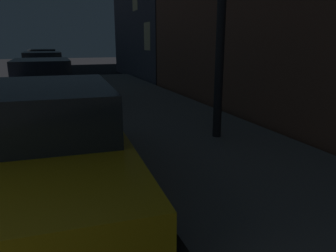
% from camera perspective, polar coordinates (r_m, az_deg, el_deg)
% --- Properties ---
extents(car_yellow_cab, '(2.30, 4.66, 1.43)m').
position_cam_1_polar(car_yellow_cab, '(4.22, -21.20, -3.17)').
color(car_yellow_cab, gold).
rests_on(car_yellow_cab, ground).
extents(car_blue, '(2.01, 4.49, 1.43)m').
position_cam_1_polar(car_blue, '(9.97, -21.19, 6.74)').
color(car_blue, navy).
rests_on(car_blue, ground).
extents(car_white, '(2.13, 4.31, 1.43)m').
position_cam_1_polar(car_white, '(16.84, -21.19, 9.68)').
color(car_white, silver).
rests_on(car_white, ground).
extents(car_black, '(2.18, 4.22, 1.43)m').
position_cam_1_polar(car_black, '(22.59, -21.19, 10.74)').
color(car_black, black).
rests_on(car_black, ground).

